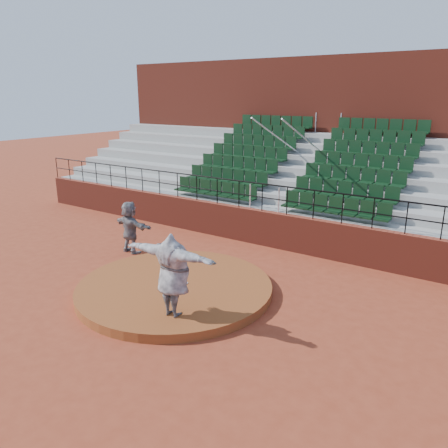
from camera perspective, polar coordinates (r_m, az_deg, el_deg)
The scene contains 9 objects.
ground at distance 12.66m, azimuth -6.40°, elevation -8.78°, with size 90.00×90.00×0.00m, color #903820.
pitchers_mound at distance 12.61m, azimuth -6.42°, elevation -8.27°, with size 5.50×5.50×0.25m, color brown.
pitching_rubber at distance 12.65m, azimuth -6.00°, elevation -7.46°, with size 0.60×0.15×0.03m, color white.
boundary_wall at distance 16.29m, azimuth 4.91°, elevation -0.45°, with size 24.00×0.30×1.30m, color maroon.
wall_railing at distance 15.94m, azimuth 5.03°, elevation 4.30°, with size 24.04×0.05×1.03m.
seating_deck at distance 19.26m, azimuth 10.28°, elevation 4.47°, with size 24.00×5.97×4.63m.
press_box_facade at distance 22.62m, azimuth 14.71°, elevation 11.34°, with size 24.00×3.00×7.10m, color maroon.
pitcher at distance 10.49m, azimuth -6.70°, elevation -6.61°, with size 2.55×0.69×2.08m, color black.
fielder at distance 15.67m, azimuth -12.17°, elevation -0.40°, with size 1.72×0.55×1.85m, color black.
Camera 1 is at (7.50, -8.66, 5.39)m, focal length 35.00 mm.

